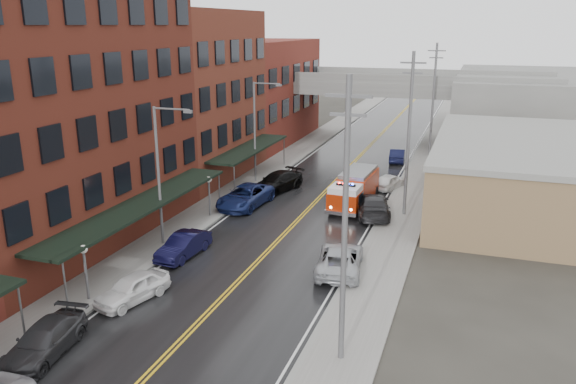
% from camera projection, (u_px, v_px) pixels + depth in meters
% --- Properties ---
extents(road, '(11.00, 160.00, 0.02)m').
position_uv_depth(road, '(292.00, 226.00, 39.74)').
color(road, black).
rests_on(road, ground).
extents(sidewalk_left, '(3.00, 160.00, 0.15)m').
position_uv_depth(sidewalk_left, '(199.00, 215.00, 41.97)').
color(sidewalk_left, slate).
rests_on(sidewalk_left, ground).
extents(sidewalk_right, '(3.00, 160.00, 0.15)m').
position_uv_depth(sidewalk_right, '(395.00, 238.00, 37.46)').
color(sidewalk_right, slate).
rests_on(sidewalk_right, ground).
extents(curb_left, '(0.30, 160.00, 0.15)m').
position_uv_depth(curb_left, '(219.00, 217.00, 41.46)').
color(curb_left, gray).
rests_on(curb_left, ground).
extents(curb_right, '(0.30, 160.00, 0.15)m').
position_uv_depth(curb_right, '(371.00, 235.00, 37.97)').
color(curb_right, gray).
rests_on(curb_right, ground).
extents(brick_building_b, '(9.00, 20.00, 18.00)m').
position_uv_depth(brick_building_b, '(54.00, 104.00, 34.92)').
color(brick_building_b, '#5E2118').
rests_on(brick_building_b, ground).
extents(brick_building_c, '(9.00, 15.00, 15.00)m').
position_uv_depth(brick_building_c, '(190.00, 96.00, 51.23)').
color(brick_building_c, brown).
rests_on(brick_building_c, ground).
extents(brick_building_far, '(9.00, 20.00, 12.00)m').
position_uv_depth(brick_building_far, '(261.00, 92.00, 67.53)').
color(brick_building_far, maroon).
rests_on(brick_building_far, ground).
extents(tan_building, '(14.00, 22.00, 5.00)m').
position_uv_depth(tan_building, '(530.00, 177.00, 43.16)').
color(tan_building, '#89684A').
rests_on(tan_building, ground).
extents(right_far_block, '(18.00, 30.00, 8.00)m').
position_uv_depth(right_far_block, '(532.00, 107.00, 69.32)').
color(right_far_block, slate).
rests_on(right_far_block, ground).
extents(awning_1, '(2.60, 18.00, 3.09)m').
position_uv_depth(awning_1, '(142.00, 205.00, 34.85)').
color(awning_1, black).
rests_on(awning_1, ground).
extents(awning_2, '(2.60, 13.00, 3.09)m').
position_uv_depth(awning_2, '(250.00, 149.00, 50.72)').
color(awning_2, black).
rests_on(awning_2, ground).
extents(globe_lamp_1, '(0.44, 0.44, 3.12)m').
position_uv_depth(globe_lamp_1, '(84.00, 260.00, 28.36)').
color(globe_lamp_1, '#59595B').
rests_on(globe_lamp_1, ground).
extents(globe_lamp_2, '(0.44, 0.44, 3.12)m').
position_uv_depth(globe_lamp_2, '(209.00, 187.00, 41.06)').
color(globe_lamp_2, '#59595B').
rests_on(globe_lamp_2, ground).
extents(street_lamp_1, '(2.64, 0.22, 9.00)m').
position_uv_depth(street_lamp_1, '(162.00, 168.00, 34.84)').
color(street_lamp_1, '#59595B').
rests_on(street_lamp_1, ground).
extents(street_lamp_2, '(2.64, 0.22, 9.00)m').
position_uv_depth(street_lamp_2, '(257.00, 126.00, 49.35)').
color(street_lamp_2, '#59595B').
rests_on(street_lamp_2, ground).
extents(utility_pole_0, '(1.80, 0.24, 12.00)m').
position_uv_depth(utility_pole_0, '(345.00, 221.00, 22.11)').
color(utility_pole_0, '#59595B').
rests_on(utility_pole_0, ground).
extents(utility_pole_1, '(1.80, 0.24, 12.00)m').
position_uv_depth(utility_pole_1, '(409.00, 133.00, 40.25)').
color(utility_pole_1, '#59595B').
rests_on(utility_pole_1, ground).
extents(utility_pole_2, '(1.80, 0.24, 12.00)m').
position_uv_depth(utility_pole_2, '(433.00, 99.00, 58.39)').
color(utility_pole_2, '#59595B').
rests_on(utility_pole_2, ground).
extents(overpass, '(40.00, 10.00, 7.50)m').
position_uv_depth(overpass, '(376.00, 92.00, 67.06)').
color(overpass, slate).
rests_on(overpass, ground).
extents(fire_truck, '(3.22, 7.35, 2.64)m').
position_uv_depth(fire_truck, '(354.00, 188.00, 43.94)').
color(fire_truck, '#9D2207').
rests_on(fire_truck, ground).
extents(parked_car_left_3, '(2.53, 4.94, 1.37)m').
position_uv_depth(parked_car_left_3, '(44.00, 341.00, 24.13)').
color(parked_car_left_3, '#28282B').
rests_on(parked_car_left_3, ground).
extents(parked_car_left_4, '(2.76, 4.50, 1.43)m').
position_uv_depth(parked_car_left_4, '(133.00, 288.00, 28.88)').
color(parked_car_left_4, white).
rests_on(parked_car_left_4, ground).
extents(parked_car_left_5, '(1.87, 4.47, 1.44)m').
position_uv_depth(parked_car_left_5, '(184.00, 246.00, 34.43)').
color(parked_car_left_5, black).
rests_on(parked_car_left_5, ground).
extents(parked_car_left_6, '(3.20, 6.14, 1.65)m').
position_uv_depth(parked_car_left_6, '(245.00, 196.00, 43.92)').
color(parked_car_left_6, navy).
rests_on(parked_car_left_6, ground).
extents(parked_car_left_7, '(3.79, 5.93, 1.60)m').
position_uv_depth(parked_car_left_7, '(277.00, 182.00, 48.09)').
color(parked_car_left_7, black).
rests_on(parked_car_left_7, ground).
extents(parked_car_right_0, '(3.25, 5.69, 1.50)m').
position_uv_depth(parked_car_right_0, '(340.00, 259.00, 32.36)').
color(parked_car_right_0, '#A6A9AE').
rests_on(parked_car_right_0, ground).
extents(parked_car_right_1, '(3.64, 6.16, 1.67)m').
position_uv_depth(parked_car_right_1, '(373.00, 205.00, 41.77)').
color(parked_car_right_1, black).
rests_on(parked_car_right_1, ground).
extents(parked_car_right_2, '(2.71, 4.23, 1.34)m').
position_uv_depth(parked_car_right_2, '(389.00, 181.00, 48.71)').
color(parked_car_right_2, white).
rests_on(parked_car_right_2, ground).
extents(parked_car_right_3, '(1.88, 4.37, 1.40)m').
position_uv_depth(parked_car_right_3, '(397.00, 155.00, 58.38)').
color(parked_car_right_3, black).
rests_on(parked_car_right_3, ground).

